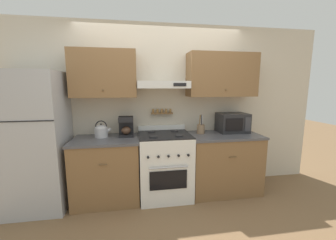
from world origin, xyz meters
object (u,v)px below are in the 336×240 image
microwave (232,123)px  utensil_crock (201,129)px  refrigerator (33,142)px  coffee_maker (126,126)px  stove_range (165,165)px  tea_kettle (101,131)px

microwave → utensil_crock: bearing=-178.1°
refrigerator → coffee_maker: refrigerator is taller
stove_range → utensil_crock: size_ratio=3.47×
utensil_crock → microwave: bearing=1.9°
refrigerator → coffee_maker: (1.19, 0.16, 0.14)m
tea_kettle → coffee_maker: 0.35m
refrigerator → utensil_crock: bearing=3.4°
refrigerator → microwave: refrigerator is taller
tea_kettle → microwave: bearing=0.5°
microwave → utensil_crock: (-0.52, -0.02, -0.08)m
refrigerator → microwave: bearing=3.1°
stove_range → utensil_crock: utensil_crock is taller
tea_kettle → coffee_maker: (0.34, 0.02, 0.05)m
tea_kettle → coffee_maker: bearing=3.8°
stove_range → coffee_maker: (-0.55, 0.14, 0.57)m
stove_range → coffee_maker: 0.80m
refrigerator → microwave: 2.85m
coffee_maker → stove_range: bearing=-14.7°
coffee_maker → microwave: bearing=-0.2°
microwave → utensil_crock: microwave is taller
refrigerator → tea_kettle: 0.86m
stove_range → tea_kettle: size_ratio=4.21×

